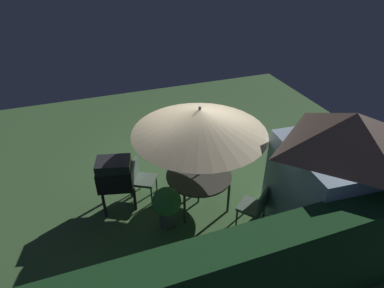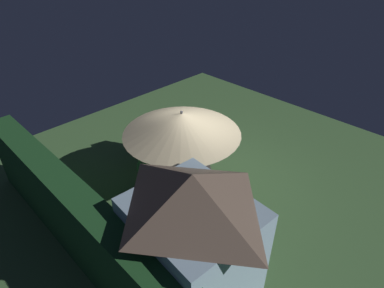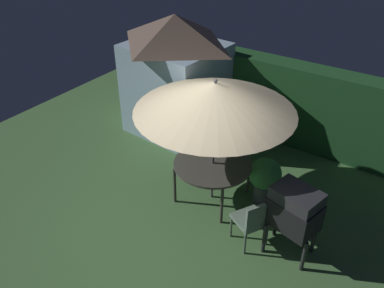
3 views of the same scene
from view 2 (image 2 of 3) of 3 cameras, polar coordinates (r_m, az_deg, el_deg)
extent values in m
plane|color=#47703D|center=(8.52, 3.22, -6.26)|extent=(11.00, 11.00, 0.00)
cube|color=#1E4C23|center=(6.43, -18.69, -13.91)|extent=(7.34, 0.53, 1.75)
cube|color=#9EBCD1|center=(5.61, 0.05, -18.41)|extent=(2.00, 1.79, 2.01)
pyramid|color=brown|center=(4.66, 0.06, -8.33)|extent=(2.12, 1.90, 0.61)
cylinder|color=#47423D|center=(7.62, -1.66, -4.67)|extent=(1.35, 1.35, 0.04)
cylinder|color=#3C3834|center=(7.86, 3.30, -6.84)|extent=(0.05, 0.05, 0.71)
cylinder|color=#3C3834|center=(8.38, -1.51, -3.91)|extent=(0.05, 0.05, 0.71)
cylinder|color=#3C3834|center=(7.35, -1.74, -10.19)|extent=(0.05, 0.05, 0.71)
cylinder|color=#3C3834|center=(7.90, -6.51, -6.80)|extent=(0.05, 0.05, 0.71)
cylinder|color=#4C4C51|center=(7.39, -1.71, -2.28)|extent=(0.04, 0.04, 2.24)
cone|color=beige|center=(6.91, -1.83, 3.69)|extent=(2.58, 2.58, 0.48)
sphere|color=#4C4C51|center=(6.79, -1.87, 5.67)|extent=(0.06, 0.06, 0.06)
cube|color=black|center=(8.87, -6.88, 1.41)|extent=(0.80, 0.65, 0.45)
cube|color=#2B2B2E|center=(8.70, -7.02, 3.23)|extent=(0.76, 0.62, 0.20)
cylinder|color=#262628|center=(9.05, -4.40, -1.51)|extent=(0.06, 0.06, 0.55)
cylinder|color=#262628|center=(9.45, -6.88, 0.00)|extent=(0.06, 0.06, 0.55)
cylinder|color=#262628|center=(8.83, -6.45, -2.60)|extent=(0.06, 0.06, 0.55)
cylinder|color=#262628|center=(9.25, -8.89, -1.00)|extent=(0.06, 0.06, 0.55)
cube|color=slate|center=(8.72, -3.55, -1.54)|extent=(0.63, 0.63, 0.06)
cube|color=slate|center=(8.77, -3.90, 0.42)|extent=(0.27, 0.43, 0.45)
cylinder|color=#516155|center=(9.05, -2.54, -1.83)|extent=(0.04, 0.04, 0.45)
cylinder|color=#516155|center=(8.98, -5.02, -2.21)|extent=(0.04, 0.04, 0.45)
cylinder|color=#516155|center=(8.73, -1.93, -3.27)|extent=(0.04, 0.04, 0.45)
cylinder|color=#516155|center=(8.66, -4.50, -3.69)|extent=(0.04, 0.04, 0.45)
cube|color=slate|center=(6.93, -2.99, -12.53)|extent=(0.65, 0.65, 0.06)
cube|color=slate|center=(6.62, -3.34, -12.45)|extent=(0.39, 0.33, 0.45)
cylinder|color=#516155|center=(6.99, -4.88, -14.83)|extent=(0.04, 0.04, 0.45)
cylinder|color=#516155|center=(6.93, -1.51, -15.15)|extent=(0.04, 0.04, 0.45)
cylinder|color=#516155|center=(7.25, -4.29, -12.51)|extent=(0.04, 0.04, 0.45)
cylinder|color=#516155|center=(7.20, -1.08, -12.79)|extent=(0.04, 0.04, 0.45)
cylinder|color=#4C4C51|center=(8.25, -7.54, -6.42)|extent=(0.32, 0.32, 0.37)
sphere|color=#3D8442|center=(7.99, -7.75, -4.06)|extent=(0.56, 0.56, 0.56)
camera|label=1|loc=(6.40, -54.95, 15.27)|focal=30.36mm
camera|label=3|loc=(11.50, 6.84, 29.58)|focal=37.37mm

